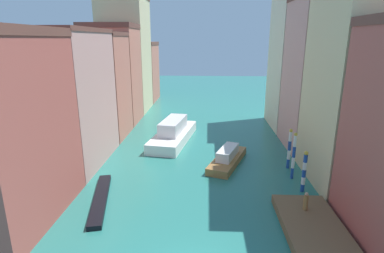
# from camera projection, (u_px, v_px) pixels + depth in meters

# --- Properties ---
(ground_plane) EXTENTS (154.00, 154.00, 0.00)m
(ground_plane) POSITION_uv_depth(u_px,v_px,m) (202.00, 141.00, 41.46)
(ground_plane) COLOR #28756B
(building_left_1) EXTENTS (8.04, 11.58, 14.39)m
(building_left_1) POSITION_uv_depth(u_px,v_px,m) (64.00, 98.00, 32.76)
(building_left_1) COLOR tan
(building_left_1) RESTS_ON ground
(building_left_2) EXTENTS (8.04, 7.68, 14.18)m
(building_left_2) POSITION_uv_depth(u_px,v_px,m) (96.00, 86.00, 42.18)
(building_left_2) COLOR #C6705B
(building_left_2) RESTS_ON ground
(building_left_3) EXTENTS (8.04, 7.75, 15.63)m
(building_left_3) POSITION_uv_depth(u_px,v_px,m) (113.00, 74.00, 49.59)
(building_left_3) COLOR #C6705B
(building_left_3) RESTS_ON ground
(building_left_4) EXTENTS (8.04, 9.80, 20.83)m
(building_left_4) POSITION_uv_depth(u_px,v_px,m) (126.00, 55.00, 57.37)
(building_left_4) COLOR beige
(building_left_4) RESTS_ON ground
(building_left_5) EXTENTS (8.04, 9.52, 12.71)m
(building_left_5) POSITION_uv_depth(u_px,v_px,m) (138.00, 72.00, 68.00)
(building_left_5) COLOR #C6705B
(building_left_5) RESTS_ON ground
(building_right_1) EXTENTS (8.04, 9.83, 19.71)m
(building_right_1) POSITION_uv_depth(u_px,v_px,m) (364.00, 79.00, 27.44)
(building_right_1) COLOR beige
(building_right_1) RESTS_ON ground
(building_right_2) EXTENTS (8.04, 9.28, 18.15)m
(building_right_2) POSITION_uv_depth(u_px,v_px,m) (324.00, 75.00, 36.91)
(building_right_2) COLOR tan
(building_right_2) RESTS_ON ground
(building_right_3) EXTENTS (8.04, 10.22, 20.05)m
(building_right_3) POSITION_uv_depth(u_px,v_px,m) (301.00, 61.00, 46.19)
(building_right_3) COLOR beige
(building_right_3) RESTS_ON ground
(waterfront_dock) EXTENTS (4.16, 7.94, 0.67)m
(waterfront_dock) POSITION_uv_depth(u_px,v_px,m) (312.00, 226.00, 22.10)
(waterfront_dock) COLOR brown
(waterfront_dock) RESTS_ON ground
(person_on_dock) EXTENTS (0.36, 0.36, 1.45)m
(person_on_dock) POSITION_uv_depth(u_px,v_px,m) (306.00, 202.00, 23.46)
(person_on_dock) COLOR olive
(person_on_dock) RESTS_ON waterfront_dock
(mooring_pole_0) EXTENTS (0.38, 0.38, 3.87)m
(mooring_pole_0) POSITION_uv_depth(u_px,v_px,m) (304.00, 171.00, 27.33)
(mooring_pole_0) COLOR #1E479E
(mooring_pole_0) RESTS_ON ground
(mooring_pole_1) EXTENTS (0.33, 0.33, 4.72)m
(mooring_pole_1) POSITION_uv_depth(u_px,v_px,m) (294.00, 155.00, 29.83)
(mooring_pole_1) COLOR #1E479E
(mooring_pole_1) RESTS_ON ground
(mooring_pole_2) EXTENTS (0.36, 0.36, 4.34)m
(mooring_pole_2) POSITION_uv_depth(u_px,v_px,m) (289.00, 148.00, 32.33)
(mooring_pole_2) COLOR #1E479E
(mooring_pole_2) RESTS_ON ground
(vaporetto_white) EXTENTS (5.71, 12.51, 3.04)m
(vaporetto_white) POSITION_uv_depth(u_px,v_px,m) (173.00, 133.00, 41.27)
(vaporetto_white) COLOR white
(vaporetto_white) RESTS_ON ground
(gondola_black) EXTENTS (2.97, 8.74, 0.41)m
(gondola_black) POSITION_uv_depth(u_px,v_px,m) (100.00, 199.00, 26.14)
(gondola_black) COLOR black
(gondola_black) RESTS_ON ground
(motorboat_0) EXTENTS (4.91, 8.32, 1.84)m
(motorboat_0) POSITION_uv_depth(u_px,v_px,m) (228.00, 158.00, 33.90)
(motorboat_0) COLOR olive
(motorboat_0) RESTS_ON ground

